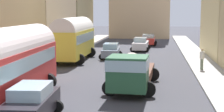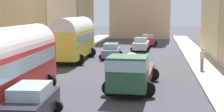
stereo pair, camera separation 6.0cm
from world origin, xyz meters
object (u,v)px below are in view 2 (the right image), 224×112
Objects in this scene: parked_bus_1 at (10,61)px; pedestrian_1 at (202,58)px; parked_bus_2 at (74,37)px; car_2 at (31,103)px; car_1 at (149,40)px; car_0 at (141,44)px; car_3 at (111,51)px; cargo_truck_0 at (131,71)px.

parked_bus_1 is 15.45m from pedestrian_1.
parked_bus_2 is 2.05× the size of car_2.
car_1 is 20.50m from pedestrian_1.
car_1 is (0.75, 6.54, -0.02)m from car_0.
parked_bus_1 is 17.51m from car_3.
car_3 is (-2.67, -6.87, -0.04)m from car_0.
car_0 is 1.04× the size of car_3.
car_1 is at bearing 83.44° from car_0.
parked_bus_2 is 10.91m from car_0.
cargo_truck_0 is 14.27m from car_3.
cargo_truck_0 is at bearing -90.53° from car_1.
parked_bus_1 is at bearing -103.04° from car_0.
pedestrian_1 is at bearing -38.54° from car_3.
car_2 is (2.68, -17.99, -1.49)m from parked_bus_2.
car_0 is at bearing -96.56° from car_1.
parked_bus_1 is 15.11m from parked_bus_2.
car_1 is at bearing 75.70° from car_3.
cargo_truck_0 is 8.93m from pedestrian_1.
car_3 is (0.68, 20.09, -0.05)m from car_2.
car_1 is at bearing 103.50° from pedestrian_1.
parked_bus_2 is at bearing -123.87° from car_0.
car_1 reaches higher than car_3.
car_3 is at bearing 88.06° from car_2.
parked_bus_2 reaches higher than cargo_truck_0.
cargo_truck_0 is at bearing -88.62° from car_0.
pedestrian_1 reaches higher than car_2.
car_2 reaches higher than car_1.
pedestrian_1 is (11.56, -4.43, -1.26)m from parked_bus_2.
car_0 is 1.05× the size of car_2.
parked_bus_2 reaches higher than pedestrian_1.
cargo_truck_0 is at bearing 58.12° from car_2.
car_1 is 0.88× the size of car_2.
parked_bus_1 is 31.29m from car_1.
parked_bus_2 is at bearing -147.89° from car_3.
car_0 is (5.58, 24.07, -1.39)m from parked_bus_1.
cargo_truck_0 is at bearing -77.18° from car_3.
cargo_truck_0 is (6.52, -11.81, -1.11)m from parked_bus_2.
car_2 is 2.29× the size of pedestrian_1.
parked_bus_2 is 1.95× the size of car_0.
car_3 is 10.49m from pedestrian_1.
car_0 is 1.19× the size of car_1.
car_0 is (-0.50, 20.78, -0.39)m from cargo_truck_0.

